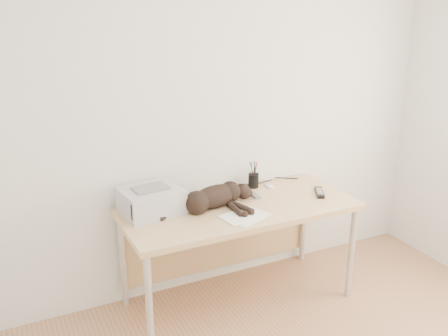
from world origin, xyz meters
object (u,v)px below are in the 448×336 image
mug (176,193)px  mouse (269,185)px  printer (151,200)px  pen_cup (253,180)px  cat (213,198)px  desk (234,219)px

mug → mouse: (0.71, -0.06, -0.03)m
printer → pen_cup: (0.83, 0.11, -0.03)m
cat → pen_cup: (0.43, 0.22, -0.02)m
cat → mouse: 0.57m
desk → pen_cup: bearing=35.3°
pen_cup → mug: bearing=178.8°
desk → cat: size_ratio=2.23×
pen_cup → printer: bearing=-172.2°
printer → mouse: (0.93, 0.07, -0.07)m
printer → cat: size_ratio=0.57×
desk → pen_cup: size_ratio=8.15×
printer → pen_cup: 0.83m
mug → mouse: 0.72m
printer → mouse: printer is taller
cat → mug: cat is taller
printer → mug: size_ratio=3.76×
desk → mug: mug is taller
mouse → pen_cup: bearing=156.6°
cat → mug: 0.29m
desk → mouse: mouse is taller
desk → mouse: bearing=20.3°
cat → mug: size_ratio=6.64×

